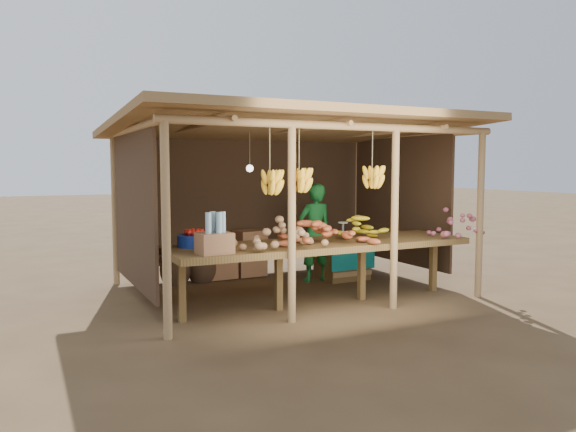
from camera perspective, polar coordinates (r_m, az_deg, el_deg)
name	(u,v)px	position (r m, az deg, el deg)	size (l,w,h in m)	color
ground	(288,290)	(8.00, 0.00, -7.51)	(60.00, 60.00, 0.00)	brown
stall_structure	(286,154)	(7.79, -0.23, 6.35)	(4.70, 3.50, 2.43)	#A27E53
counter	(322,247)	(7.04, 3.45, -3.13)	(3.90, 1.05, 0.80)	brown
potato_heap	(281,232)	(6.47, -0.67, -1.65)	(1.01, 0.61, 0.37)	#9E7652
sweet_potato_heap	(325,229)	(6.79, 3.74, -1.38)	(1.07, 0.64, 0.36)	#BC5930
onion_heap	(455,223)	(7.90, 16.65, -0.69)	(0.83, 0.50, 0.36)	#A65060
banana_pile	(362,225)	(7.40, 7.51, -0.94)	(0.61, 0.37, 0.35)	yellow
tomato_basin	(194,240)	(6.67, -9.50, -2.37)	(0.40, 0.40, 0.21)	navy
bottle_box	(214,238)	(6.10, -7.48, -2.19)	(0.38, 0.31, 0.46)	#916141
vendor	(315,233)	(8.49, 2.75, -1.72)	(0.54, 0.35, 1.48)	#186C2B
tarp_crate	(342,255)	(8.75, 5.51, -3.96)	(0.77, 0.66, 0.91)	brown
carton_stack	(240,257)	(8.86, -4.87, -4.21)	(0.96, 0.38, 0.72)	#916141
burlap_sacks	(189,265)	(8.56, -10.05, -4.93)	(0.87, 0.46, 0.62)	#432F1F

